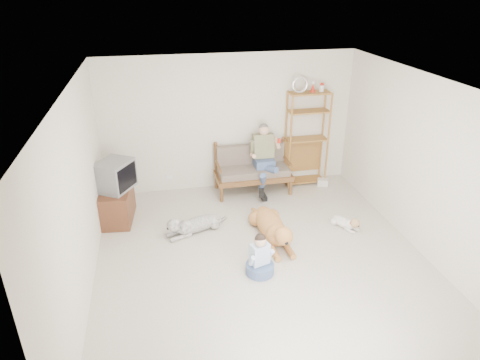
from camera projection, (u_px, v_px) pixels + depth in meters
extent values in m
plane|color=silver|center=(263.00, 260.00, 6.58)|extent=(5.50, 5.50, 0.00)
plane|color=white|center=(267.00, 86.00, 5.43)|extent=(5.50, 5.50, 0.00)
plane|color=beige|center=(229.00, 123.00, 8.44)|extent=(5.00, 0.00, 5.00)
plane|color=beige|center=(349.00, 319.00, 3.57)|extent=(5.00, 0.00, 5.00)
plane|color=beige|center=(79.00, 198.00, 5.55)|extent=(0.00, 5.50, 5.50)
plane|color=beige|center=(424.00, 167.00, 6.47)|extent=(0.00, 5.50, 5.50)
cube|color=brown|center=(253.00, 176.00, 8.58)|extent=(1.50, 0.71, 0.10)
cube|color=#736458|center=(253.00, 170.00, 8.53)|extent=(1.38, 0.61, 0.13)
cube|color=#736458|center=(251.00, 155.00, 8.64)|extent=(1.38, 0.13, 0.45)
cylinder|color=brown|center=(250.00, 145.00, 8.61)|extent=(1.40, 0.06, 0.05)
cylinder|color=brown|center=(221.00, 194.00, 8.27)|extent=(0.07, 0.07, 0.30)
cylinder|color=brown|center=(216.00, 167.00, 8.66)|extent=(0.07, 0.07, 0.95)
cylinder|color=brown|center=(290.00, 188.00, 8.53)|extent=(0.07, 0.07, 0.30)
cylinder|color=brown|center=(282.00, 162.00, 8.92)|extent=(0.07, 0.07, 0.95)
cube|color=#4C5D8C|center=(264.00, 163.00, 8.51)|extent=(0.38, 0.36, 0.19)
cube|color=gray|center=(263.00, 146.00, 8.46)|extent=(0.40, 0.28, 0.50)
sphere|color=#D6A585|center=(264.00, 130.00, 8.29)|extent=(0.20, 0.20, 0.20)
sphere|color=#59544F|center=(264.00, 128.00, 8.29)|extent=(0.18, 0.18, 0.18)
cylinder|color=red|center=(279.00, 141.00, 8.25)|extent=(0.07, 0.07, 0.09)
cube|color=olive|center=(310.00, 93.00, 8.31)|extent=(0.82, 0.34, 0.03)
torus|color=silver|center=(300.00, 85.00, 8.20)|extent=(0.33, 0.05, 0.33)
cone|color=red|center=(313.00, 88.00, 8.28)|extent=(0.11, 0.11, 0.17)
cylinder|color=olive|center=(290.00, 143.00, 8.50)|extent=(0.04, 0.04, 1.94)
cylinder|color=olive|center=(286.00, 138.00, 8.78)|extent=(0.04, 0.04, 1.94)
cylinder|color=olive|center=(328.00, 140.00, 8.65)|extent=(0.04, 0.04, 1.94)
cylinder|color=olive|center=(322.00, 135.00, 8.93)|extent=(0.04, 0.04, 1.94)
cube|color=white|center=(323.00, 182.00, 8.96)|extent=(0.26, 0.22, 0.14)
cube|color=brown|center=(117.00, 205.00, 7.59)|extent=(0.59, 0.95, 0.60)
cube|color=brown|center=(102.00, 212.00, 7.35)|extent=(0.06, 0.40, 0.50)
cube|color=brown|center=(104.00, 200.00, 7.74)|extent=(0.06, 0.40, 0.50)
cube|color=slate|center=(115.00, 175.00, 7.37)|extent=(0.74, 0.79, 0.52)
cube|color=black|center=(127.00, 177.00, 7.30)|extent=(0.29, 0.46, 0.41)
cube|color=white|center=(169.00, 177.00, 8.65)|extent=(0.12, 0.02, 0.08)
ellipsoid|color=#C28043|center=(270.00, 225.00, 7.17)|extent=(0.47, 1.19, 0.37)
sphere|color=#C28043|center=(277.00, 235.00, 6.86)|extent=(0.37, 0.37, 0.37)
sphere|color=#C28043|center=(284.00, 236.00, 6.53)|extent=(0.29, 0.29, 0.29)
ellipsoid|color=#C28043|center=(287.00, 242.00, 6.43)|extent=(0.14, 0.21, 0.11)
cylinder|color=#C28043|center=(260.00, 214.00, 7.73)|extent=(0.23, 0.45, 0.06)
ellipsoid|color=#C28043|center=(277.00, 236.00, 6.53)|extent=(0.07, 0.09, 0.14)
ellipsoid|color=#C28043|center=(289.00, 234.00, 6.58)|extent=(0.07, 0.09, 0.14)
ellipsoid|color=white|center=(199.00, 224.00, 7.32)|extent=(0.89, 0.58, 0.25)
sphere|color=white|center=(185.00, 227.00, 7.19)|extent=(0.25, 0.25, 0.25)
sphere|color=white|center=(173.00, 225.00, 7.04)|extent=(0.22, 0.22, 0.22)
ellipsoid|color=white|center=(168.00, 228.00, 7.00)|extent=(0.18, 0.15, 0.08)
cylinder|color=white|center=(220.00, 221.00, 7.56)|extent=(0.28, 0.25, 0.04)
ellipsoid|color=white|center=(173.00, 223.00, 7.11)|extent=(0.08, 0.07, 0.11)
ellipsoid|color=white|center=(177.00, 227.00, 6.99)|extent=(0.08, 0.07, 0.11)
ellipsoid|color=white|center=(343.00, 222.00, 7.46)|extent=(0.38, 0.49, 0.17)
sphere|color=white|center=(349.00, 224.00, 7.36)|extent=(0.17, 0.17, 0.17)
sphere|color=tan|center=(355.00, 223.00, 7.25)|extent=(0.16, 0.16, 0.16)
ellipsoid|color=tan|center=(358.00, 226.00, 7.21)|extent=(0.12, 0.13, 0.06)
cylinder|color=white|center=(333.00, 219.00, 7.63)|extent=(0.15, 0.14, 0.03)
cone|color=tan|center=(353.00, 221.00, 7.21)|extent=(0.05, 0.05, 0.06)
cone|color=tan|center=(357.00, 219.00, 7.27)|extent=(0.05, 0.05, 0.06)
torus|color=red|center=(354.00, 223.00, 7.27)|extent=(0.15, 0.15, 0.02)
cylinder|color=#4C5D8C|center=(260.00, 268.00, 6.28)|extent=(0.42, 0.42, 0.15)
cube|color=silver|center=(260.00, 254.00, 6.19)|extent=(0.31, 0.24, 0.32)
sphere|color=#D6A585|center=(260.00, 241.00, 6.07)|extent=(0.17, 0.17, 0.17)
sphere|color=black|center=(260.00, 239.00, 6.07)|extent=(0.16, 0.16, 0.16)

